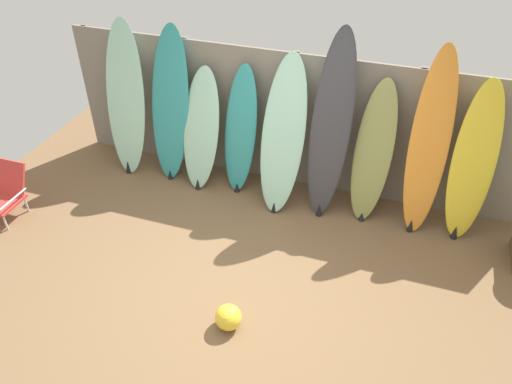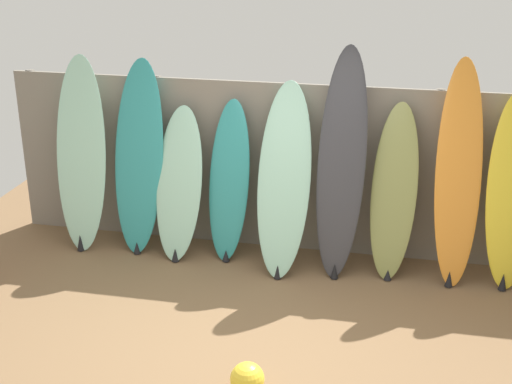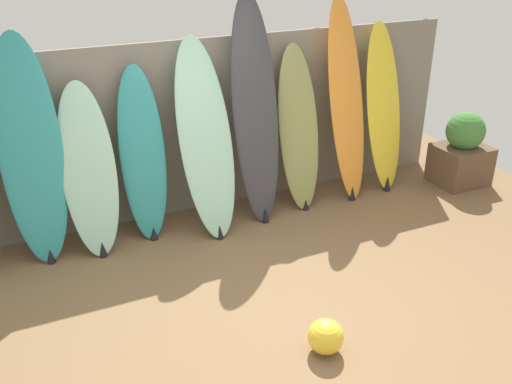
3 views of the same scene
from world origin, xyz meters
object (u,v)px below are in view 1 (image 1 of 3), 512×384
surfboard_teal_1 (170,106)px  surfboard_teal_3 (240,132)px  beach_chair (4,191)px  surfboard_charcoal_5 (331,128)px  surfboard_olive_6 (373,154)px  surfboard_seafoam_2 (201,131)px  surfboard_seafoam_4 (283,137)px  beach_ball (228,317)px  surfboard_seafoam_0 (126,101)px  surfboard_orange_7 (429,146)px  surfboard_yellow_8 (473,164)px

surfboard_teal_1 → surfboard_teal_3: 0.99m
beach_chair → surfboard_charcoal_5: bearing=5.2°
surfboard_olive_6 → beach_chair: 4.49m
surfboard_seafoam_2 → surfboard_seafoam_4: 1.12m
surfboard_teal_1 → surfboard_seafoam_2: (0.45, -0.08, -0.23)m
surfboard_olive_6 → beach_ball: 2.53m
surfboard_charcoal_5 → beach_chair: size_ratio=3.51×
surfboard_teal_3 → surfboard_seafoam_0: bearing=-178.5°
surfboard_teal_1 → surfboard_charcoal_5: bearing=-2.3°
surfboard_teal_1 → surfboard_olive_6: 2.63m
surfboard_olive_6 → surfboard_orange_7: (0.58, 0.02, 0.22)m
surfboard_seafoam_4 → surfboard_seafoam_0: bearing=177.8°
surfboard_seafoam_0 → surfboard_teal_3: surfboard_seafoam_0 is taller
surfboard_teal_3 → surfboard_orange_7: size_ratio=0.77×
surfboard_teal_1 → beach_ball: size_ratio=7.75×
surfboard_seafoam_0 → surfboard_teal_3: (1.58, 0.04, -0.19)m
surfboard_seafoam_0 → beach_ball: size_ratio=7.83×
surfboard_seafoam_0 → surfboard_olive_6: surfboard_seafoam_0 is taller
surfboard_seafoam_2 → surfboard_charcoal_5: 1.69m
surfboard_yellow_8 → beach_chair: bearing=-164.5°
surfboard_seafoam_4 → surfboard_orange_7: 1.66m
surfboard_olive_6 → beach_chair: bearing=-160.9°
surfboard_teal_1 → surfboard_teal_3: bearing=-1.0°
surfboard_orange_7 → surfboard_yellow_8: bearing=0.1°
surfboard_seafoam_0 → surfboard_teal_3: size_ratio=1.23×
surfboard_teal_1 → surfboard_olive_6: (2.63, -0.05, -0.16)m
surfboard_charcoal_5 → surfboard_orange_7: size_ratio=1.04×
surfboard_yellow_8 → surfboard_seafoam_0: bearing=-179.6°
surfboard_yellow_8 → beach_ball: (-2.05, -2.25, -0.79)m
surfboard_teal_1 → beach_chair: surfboard_teal_1 is taller
surfboard_seafoam_2 → surfboard_teal_3: 0.52m
surfboard_olive_6 → surfboard_seafoam_0: bearing=-179.8°
surfboard_charcoal_5 → surfboard_orange_7: 1.10m
surfboard_teal_1 → surfboard_olive_6: surfboard_teal_1 is taller
surfboard_seafoam_4 → surfboard_charcoal_5: surfboard_charcoal_5 is taller
surfboard_orange_7 → surfboard_seafoam_2: bearing=-179.0°
surfboard_seafoam_4 → surfboard_charcoal_5: size_ratio=0.83×
surfboard_olive_6 → beach_chair: (-4.21, -1.46, -0.52)m
surfboard_teal_3 → surfboard_yellow_8: surfboard_yellow_8 is taller
surfboard_seafoam_2 → surfboard_olive_6: size_ratio=0.92×
surfboard_teal_3 → beach_chair: size_ratio=2.59×
surfboard_charcoal_5 → surfboard_orange_7: (1.10, 0.05, -0.05)m
surfboard_teal_1 → surfboard_teal_3: size_ratio=1.22×
surfboard_seafoam_2 → surfboard_yellow_8: size_ratio=0.84×
surfboard_teal_3 → surfboard_olive_6: 1.66m
surfboard_seafoam_0 → surfboard_teal_3: bearing=1.5°
surfboard_seafoam_0 → surfboard_orange_7: 3.83m
surfboard_teal_3 → surfboard_seafoam_4: surfboard_seafoam_4 is taller
surfboard_teal_1 → surfboard_seafoam_2: surfboard_teal_1 is taller
surfboard_olive_6 → surfboard_orange_7: size_ratio=0.79×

